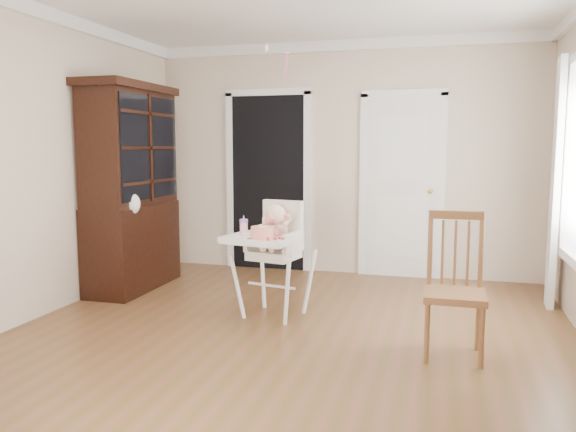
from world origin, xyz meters
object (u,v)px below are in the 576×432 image
(dining_chair, at_px, (455,290))
(high_chair, at_px, (274,244))
(sippy_cup, at_px, (244,227))
(china_cabinet, at_px, (131,188))
(cake, at_px, (262,233))

(dining_chair, bearing_deg, high_chair, 159.34)
(sippy_cup, height_order, china_cabinet, china_cabinet)
(sippy_cup, xyz_separation_m, china_cabinet, (-1.46, 0.61, 0.27))
(high_chair, height_order, china_cabinet, china_cabinet)
(sippy_cup, bearing_deg, china_cabinet, 157.34)
(high_chair, height_order, sippy_cup, high_chair)
(high_chair, xyz_separation_m, dining_chair, (1.52, -0.56, -0.16))
(dining_chair, bearing_deg, sippy_cup, 163.59)
(high_chair, distance_m, cake, 0.28)
(high_chair, xyz_separation_m, cake, (-0.03, -0.24, 0.14))
(high_chair, distance_m, china_cabinet, 1.86)
(cake, xyz_separation_m, sippy_cup, (-0.23, 0.19, 0.02))
(sippy_cup, distance_m, dining_chair, 1.88)
(sippy_cup, relative_size, china_cabinet, 0.08)
(cake, relative_size, sippy_cup, 1.37)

